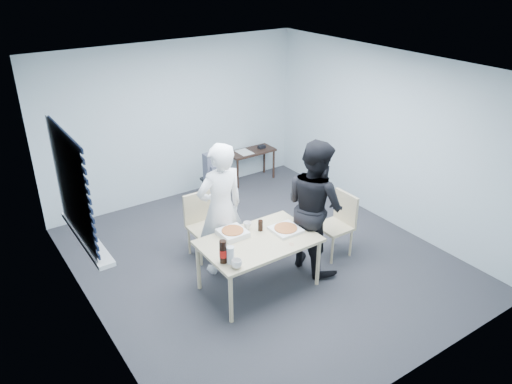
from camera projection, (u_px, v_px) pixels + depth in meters
room at (75, 194)px, 5.40m from camera, size 5.00×5.00×5.00m
dining_table at (259, 244)px, 6.03m from camera, size 1.39×0.88×0.68m
chair_far at (202, 220)px, 6.77m from camera, size 0.42×0.42×0.89m
chair_right at (339, 220)px, 6.78m from camera, size 0.42×0.42×0.89m
person_white at (221, 209)px, 6.27m from camera, size 0.65×0.42×1.77m
person_black at (315, 206)px, 6.35m from camera, size 0.47×0.86×1.77m
side_table at (251, 155)px, 9.00m from camera, size 0.86×0.38×0.58m
stool at (215, 185)px, 8.12m from camera, size 0.35×0.35×0.49m
backpack at (214, 167)px, 7.97m from camera, size 0.32×0.23×0.45m
pizza_box_a at (233, 233)px, 6.08m from camera, size 0.32×0.32×0.08m
pizza_box_b at (286, 229)px, 6.18m from camera, size 0.34×0.34×0.05m
mug_a at (237, 264)px, 5.46m from camera, size 0.17×0.17×0.10m
mug_b at (247, 226)px, 6.22m from camera, size 0.10×0.10×0.09m
cola_glass at (260, 226)px, 6.17m from camera, size 0.08×0.08×0.14m
soda_bottle at (223, 252)px, 5.51m from camera, size 0.09×0.09×0.28m
plastic_cups at (231, 255)px, 5.51m from camera, size 0.11×0.11×0.21m
rubber_band at (292, 244)px, 5.91m from camera, size 0.06×0.06×0.00m
papers at (244, 152)px, 8.89m from camera, size 0.31×0.37×0.01m
black_box at (262, 147)px, 9.06m from camera, size 0.15×0.13×0.05m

